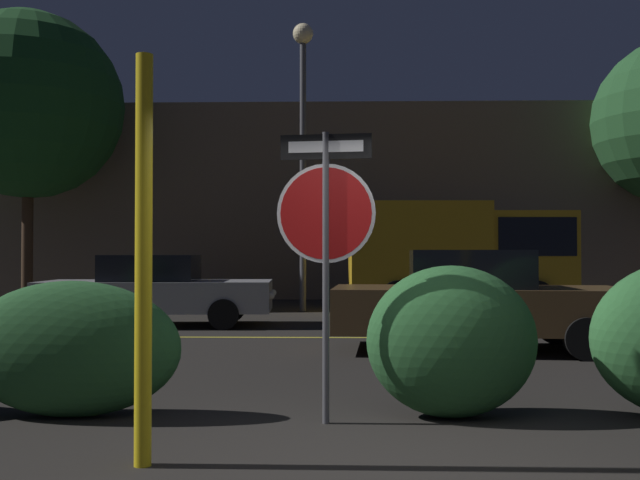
{
  "coord_description": "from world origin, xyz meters",
  "views": [
    {
      "loc": [
        -0.29,
        -4.79,
        1.48
      ],
      "look_at": [
        -0.55,
        5.77,
        1.68
      ],
      "focal_mm": 40.0,
      "sensor_mm": 36.0,
      "label": 1
    }
  ],
  "objects_px": {
    "stop_sign": "(326,218)",
    "delivery_truck": "(463,251)",
    "passing_car_1": "(156,290)",
    "passing_car_2": "(476,301)",
    "yellow_pole_left": "(144,259)",
    "hedge_bush_2": "(451,341)",
    "street_lamp": "(303,112)",
    "tree_1": "(28,105)",
    "hedge_bush_1": "(71,349)"
  },
  "relations": [
    {
      "from": "passing_car_1",
      "to": "street_lamp",
      "type": "height_order",
      "value": "street_lamp"
    },
    {
      "from": "delivery_truck",
      "to": "street_lamp",
      "type": "height_order",
      "value": "street_lamp"
    },
    {
      "from": "passing_car_1",
      "to": "delivery_truck",
      "type": "height_order",
      "value": "delivery_truck"
    },
    {
      "from": "passing_car_2",
      "to": "delivery_truck",
      "type": "relative_size",
      "value": 0.83
    },
    {
      "from": "yellow_pole_left",
      "to": "hedge_bush_2",
      "type": "height_order",
      "value": "yellow_pole_left"
    },
    {
      "from": "passing_car_1",
      "to": "passing_car_2",
      "type": "height_order",
      "value": "passing_car_2"
    },
    {
      "from": "stop_sign",
      "to": "passing_car_1",
      "type": "bearing_deg",
      "value": 120.42
    },
    {
      "from": "stop_sign",
      "to": "tree_1",
      "type": "bearing_deg",
      "value": 128.89
    },
    {
      "from": "hedge_bush_1",
      "to": "tree_1",
      "type": "bearing_deg",
      "value": 115.13
    },
    {
      "from": "stop_sign",
      "to": "hedge_bush_2",
      "type": "height_order",
      "value": "stop_sign"
    },
    {
      "from": "passing_car_1",
      "to": "hedge_bush_1",
      "type": "bearing_deg",
      "value": 5.95
    },
    {
      "from": "hedge_bush_1",
      "to": "passing_car_2",
      "type": "bearing_deg",
      "value": 44.94
    },
    {
      "from": "hedge_bush_2",
      "to": "tree_1",
      "type": "distance_m",
      "value": 18.02
    },
    {
      "from": "hedge_bush_1",
      "to": "tree_1",
      "type": "height_order",
      "value": "tree_1"
    },
    {
      "from": "hedge_bush_2",
      "to": "hedge_bush_1",
      "type": "bearing_deg",
      "value": -179.06
    },
    {
      "from": "hedge_bush_2",
      "to": "street_lamp",
      "type": "bearing_deg",
      "value": 99.25
    },
    {
      "from": "hedge_bush_1",
      "to": "hedge_bush_2",
      "type": "height_order",
      "value": "hedge_bush_2"
    },
    {
      "from": "yellow_pole_left",
      "to": "hedge_bush_1",
      "type": "relative_size",
      "value": 1.43
    },
    {
      "from": "stop_sign",
      "to": "passing_car_1",
      "type": "xyz_separation_m",
      "value": [
        -3.61,
        8.28,
        -1.07
      ]
    },
    {
      "from": "passing_car_2",
      "to": "delivery_truck",
      "type": "distance_m",
      "value": 7.27
    },
    {
      "from": "hedge_bush_2",
      "to": "tree_1",
      "type": "xyz_separation_m",
      "value": [
        -10.06,
        14.05,
        5.13
      ]
    },
    {
      "from": "passing_car_2",
      "to": "delivery_truck",
      "type": "xyz_separation_m",
      "value": [
        1.06,
        7.15,
        0.79
      ]
    },
    {
      "from": "street_lamp",
      "to": "tree_1",
      "type": "xyz_separation_m",
      "value": [
        -8.15,
        2.34,
        0.69
      ]
    },
    {
      "from": "hedge_bush_1",
      "to": "street_lamp",
      "type": "bearing_deg",
      "value": 82.57
    },
    {
      "from": "hedge_bush_1",
      "to": "tree_1",
      "type": "distance_m",
      "value": 16.42
    },
    {
      "from": "yellow_pole_left",
      "to": "passing_car_1",
      "type": "distance_m",
      "value": 9.86
    },
    {
      "from": "stop_sign",
      "to": "delivery_truck",
      "type": "bearing_deg",
      "value": 81.44
    },
    {
      "from": "stop_sign",
      "to": "passing_car_1",
      "type": "height_order",
      "value": "stop_sign"
    },
    {
      "from": "yellow_pole_left",
      "to": "passing_car_1",
      "type": "height_order",
      "value": "yellow_pole_left"
    },
    {
      "from": "passing_car_1",
      "to": "street_lamp",
      "type": "bearing_deg",
      "value": 139.27
    },
    {
      "from": "street_lamp",
      "to": "tree_1",
      "type": "height_order",
      "value": "tree_1"
    },
    {
      "from": "passing_car_1",
      "to": "delivery_truck",
      "type": "distance_m",
      "value": 7.8
    },
    {
      "from": "street_lamp",
      "to": "stop_sign",
      "type": "bearing_deg",
      "value": -86.28
    },
    {
      "from": "yellow_pole_left",
      "to": "street_lamp",
      "type": "height_order",
      "value": "street_lamp"
    },
    {
      "from": "passing_car_2",
      "to": "street_lamp",
      "type": "relative_size",
      "value": 0.62
    },
    {
      "from": "stop_sign",
      "to": "delivery_truck",
      "type": "height_order",
      "value": "delivery_truck"
    },
    {
      "from": "hedge_bush_2",
      "to": "passing_car_1",
      "type": "distance_m",
      "value": 9.33
    },
    {
      "from": "stop_sign",
      "to": "delivery_truck",
      "type": "distance_m",
      "value": 12.3
    },
    {
      "from": "passing_car_2",
      "to": "passing_car_1",
      "type": "bearing_deg",
      "value": -117.6
    },
    {
      "from": "passing_car_1",
      "to": "delivery_truck",
      "type": "relative_size",
      "value": 0.87
    },
    {
      "from": "delivery_truck",
      "to": "tree_1",
      "type": "relative_size",
      "value": 0.65
    },
    {
      "from": "hedge_bush_1",
      "to": "delivery_truck",
      "type": "distance_m",
      "value": 12.97
    },
    {
      "from": "hedge_bush_1",
      "to": "street_lamp",
      "type": "relative_size",
      "value": 0.27
    },
    {
      "from": "passing_car_1",
      "to": "passing_car_2",
      "type": "xyz_separation_m",
      "value": [
        5.82,
        -3.58,
        0.03
      ]
    },
    {
      "from": "yellow_pole_left",
      "to": "stop_sign",
      "type": "bearing_deg",
      "value": 45.2
    },
    {
      "from": "stop_sign",
      "to": "passing_car_2",
      "type": "relative_size",
      "value": 0.56
    },
    {
      "from": "hedge_bush_1",
      "to": "passing_car_1",
      "type": "bearing_deg",
      "value": 99.08
    },
    {
      "from": "stop_sign",
      "to": "hedge_bush_1",
      "type": "bearing_deg",
      "value": -177.7
    },
    {
      "from": "passing_car_2",
      "to": "tree_1",
      "type": "distance_m",
      "value": 15.54
    },
    {
      "from": "hedge_bush_2",
      "to": "stop_sign",
      "type": "bearing_deg",
      "value": -167.92
    }
  ]
}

